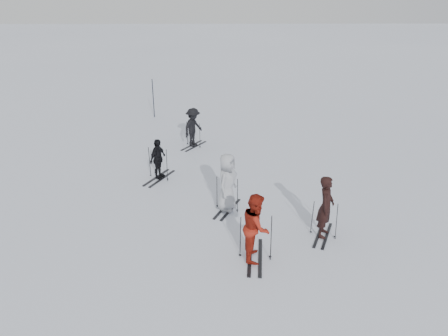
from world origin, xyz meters
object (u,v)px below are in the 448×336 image
skier_uphill_left (158,160)px  skier_near_dark (326,208)px  skier_uphill_far (193,128)px  skier_red (256,228)px  skier_grey (227,183)px  piste_marker (153,98)px

skier_uphill_left → skier_near_dark: bearing=-100.2°
skier_uphill_left → skier_uphill_far: skier_uphill_far is taller
skier_near_dark → skier_uphill_far: 8.41m
skier_uphill_left → skier_uphill_far: 3.54m
skier_red → skier_grey: 2.74m
skier_near_dark → skier_red: skier_red is taller
skier_near_dark → skier_red: size_ratio=0.99×
skier_grey → skier_uphill_left: bearing=70.6°
skier_near_dark → piste_marker: size_ratio=0.91×
skier_red → skier_near_dark: bearing=-57.2°
skier_near_dark → skier_grey: skier_grey is taller
skier_grey → skier_uphill_left: (-2.49, 2.37, -0.19)m
skier_red → piste_marker: 13.52m
skier_near_dark → piste_marker: bearing=51.0°
skier_near_dark → skier_uphill_left: skier_near_dark is taller
skier_uphill_far → skier_red: bearing=-132.6°
skier_grey → skier_uphill_left: size_ratio=1.25×
skier_near_dark → piste_marker: (-6.46, 11.72, 0.09)m
skier_grey → skier_red: bearing=-141.0°
skier_uphill_left → piste_marker: size_ratio=0.74×
skier_red → skier_uphill_far: 8.64m
skier_uphill_far → skier_uphill_left: bearing=-164.8°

